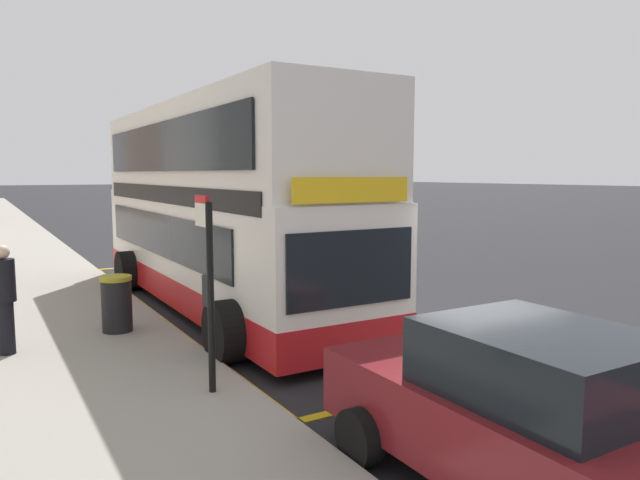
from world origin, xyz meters
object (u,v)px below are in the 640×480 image
pedestrian_waiting_near_sign (4,295)px  bus_stop_sign (208,276)px  litter_bin (117,303)px  parked_car_maroon_ahead (531,417)px  double_decker_bus (218,214)px

pedestrian_waiting_near_sign → bus_stop_sign: bearing=-54.4°
bus_stop_sign → litter_bin: size_ratio=2.53×
pedestrian_waiting_near_sign → litter_bin: 1.89m
litter_bin → bus_stop_sign: bearing=-83.1°
bus_stop_sign → pedestrian_waiting_near_sign: bearing=125.6°
parked_car_maroon_ahead → pedestrian_waiting_near_sign: (-3.83, 6.83, 0.28)m
bus_stop_sign → pedestrian_waiting_near_sign: bus_stop_sign is taller
parked_car_maroon_ahead → pedestrian_waiting_near_sign: bearing=117.8°
pedestrian_waiting_near_sign → parked_car_maroon_ahead: bearing=-60.7°
double_decker_bus → litter_bin: double_decker_bus is taller
double_decker_bus → bus_stop_sign: (-2.09, -5.13, -0.41)m
double_decker_bus → litter_bin: (-2.52, -1.54, -1.42)m
pedestrian_waiting_near_sign → litter_bin: (1.77, 0.52, -0.43)m
double_decker_bus → pedestrian_waiting_near_sign: 4.86m
bus_stop_sign → litter_bin: bearing=96.9°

